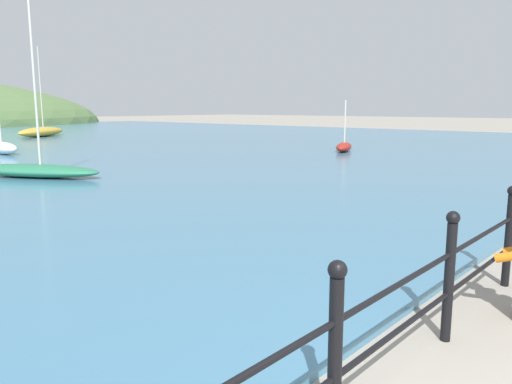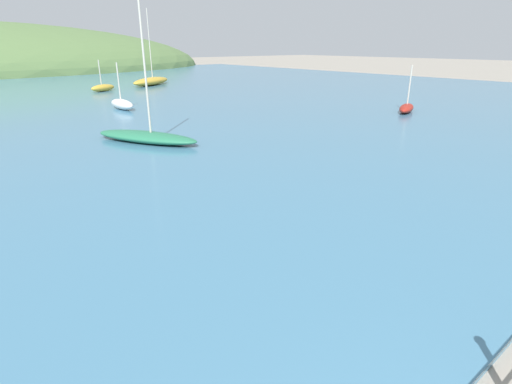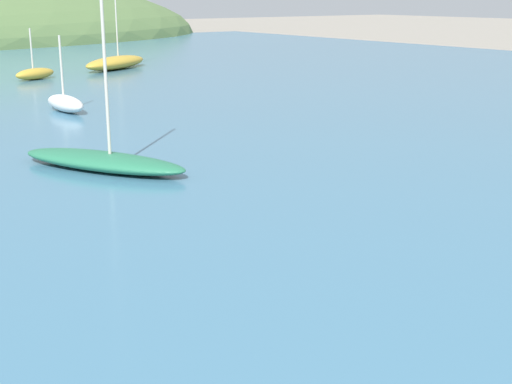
{
  "view_description": "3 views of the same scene",
  "coord_description": "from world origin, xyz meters",
  "px_view_note": "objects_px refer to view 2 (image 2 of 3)",
  "views": [
    {
      "loc": [
        -2.89,
        -0.01,
        2.11
      ],
      "look_at": [
        2.08,
        4.35,
        0.97
      ],
      "focal_mm": 35.0,
      "sensor_mm": 36.0,
      "label": 1
    },
    {
      "loc": [
        -2.27,
        0.98,
        3.4
      ],
      "look_at": [
        2.33,
        6.53,
        0.72
      ],
      "focal_mm": 28.0,
      "sensor_mm": 36.0,
      "label": 2
    },
    {
      "loc": [
        -2.49,
        0.31,
        3.74
      ],
      "look_at": [
        2.73,
        7.43,
        1.28
      ],
      "focal_mm": 50.0,
      "sensor_mm": 36.0,
      "label": 3
    }
  ],
  "objects_px": {
    "boat_far_right": "(103,88)",
    "boat_blue_hull": "(406,108)",
    "boat_white_sailboat": "(151,81)",
    "boat_mid_harbor": "(146,136)",
    "boat_twin_mast": "(122,104)"
  },
  "relations": [
    {
      "from": "boat_far_right",
      "to": "boat_blue_hull",
      "type": "distance_m",
      "value": 21.45
    },
    {
      "from": "boat_far_right",
      "to": "boat_white_sailboat",
      "type": "bearing_deg",
      "value": 23.03
    },
    {
      "from": "boat_mid_harbor",
      "to": "boat_twin_mast",
      "type": "bearing_deg",
      "value": 73.56
    },
    {
      "from": "boat_mid_harbor",
      "to": "boat_blue_hull",
      "type": "bearing_deg",
      "value": -9.62
    },
    {
      "from": "boat_blue_hull",
      "to": "boat_white_sailboat",
      "type": "bearing_deg",
      "value": 99.66
    },
    {
      "from": "boat_mid_harbor",
      "to": "boat_white_sailboat",
      "type": "bearing_deg",
      "value": 63.79
    },
    {
      "from": "boat_blue_hull",
      "to": "boat_twin_mast",
      "type": "bearing_deg",
      "value": 136.75
    },
    {
      "from": "boat_twin_mast",
      "to": "boat_blue_hull",
      "type": "distance_m",
      "value": 15.0
    },
    {
      "from": "boat_twin_mast",
      "to": "boat_mid_harbor",
      "type": "height_order",
      "value": "boat_mid_harbor"
    },
    {
      "from": "boat_white_sailboat",
      "to": "boat_blue_hull",
      "type": "height_order",
      "value": "boat_white_sailboat"
    },
    {
      "from": "boat_white_sailboat",
      "to": "boat_twin_mast",
      "type": "bearing_deg",
      "value": -122.23
    },
    {
      "from": "boat_white_sailboat",
      "to": "boat_blue_hull",
      "type": "bearing_deg",
      "value": -80.34
    },
    {
      "from": "boat_far_right",
      "to": "boat_blue_hull",
      "type": "relative_size",
      "value": 0.93
    },
    {
      "from": "boat_far_right",
      "to": "boat_blue_hull",
      "type": "height_order",
      "value": "boat_blue_hull"
    },
    {
      "from": "boat_twin_mast",
      "to": "boat_white_sailboat",
      "type": "bearing_deg",
      "value": 57.77
    }
  ]
}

